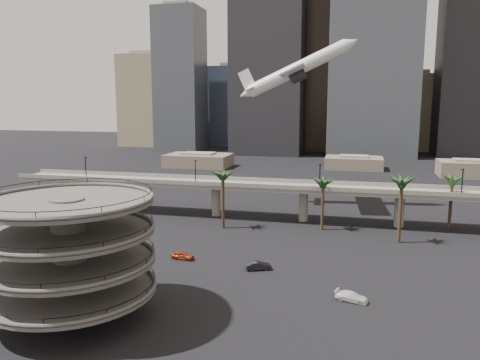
% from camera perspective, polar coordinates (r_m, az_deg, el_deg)
% --- Properties ---
extents(ground, '(700.00, 700.00, 0.00)m').
position_cam_1_polar(ground, '(66.45, -7.83, -15.97)').
color(ground, black).
rests_on(ground, ground).
extents(parking_ramp, '(22.20, 22.20, 17.35)m').
position_cam_1_polar(parking_ramp, '(65.47, -20.09, -7.64)').
color(parking_ramp, '#4D4A48').
rests_on(parking_ramp, ground).
extents(overpass, '(130.00, 9.30, 14.70)m').
position_cam_1_polar(overpass, '(114.81, 2.32, -1.10)').
color(overpass, gray).
rests_on(overpass, ground).
extents(palm_trees, '(54.40, 18.40, 14.00)m').
position_cam_1_polar(palm_trees, '(104.41, 13.09, -0.21)').
color(palm_trees, '#4A341F').
rests_on(palm_trees, ground).
extents(low_buildings, '(135.00, 27.50, 6.80)m').
position_cam_1_polar(low_buildings, '(200.09, 9.35, 2.04)').
color(low_buildings, '#695E4D').
rests_on(low_buildings, ground).
extents(skyline, '(269.00, 86.00, 128.90)m').
position_cam_1_polar(skyline, '(273.33, 12.73, 13.22)').
color(skyline, '#7E7257').
rests_on(skyline, ground).
extents(airborne_jet, '(32.84, 30.34, 17.67)m').
position_cam_1_polar(airborne_jet, '(129.59, 6.93, 13.20)').
color(airborne_jet, silver).
rests_on(airborne_jet, ground).
extents(car_a, '(4.36, 2.03, 1.45)m').
position_cam_1_polar(car_a, '(87.29, -7.01, -9.10)').
color(car_a, '#A83618').
rests_on(car_a, ground).
extents(car_b, '(4.70, 3.16, 1.46)m').
position_cam_1_polar(car_b, '(81.51, 2.25, -10.40)').
color(car_b, black).
rests_on(car_b, ground).
extents(car_c, '(5.09, 3.15, 1.38)m').
position_cam_1_polar(car_c, '(71.45, 13.44, -13.66)').
color(car_c, silver).
rests_on(car_c, ground).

